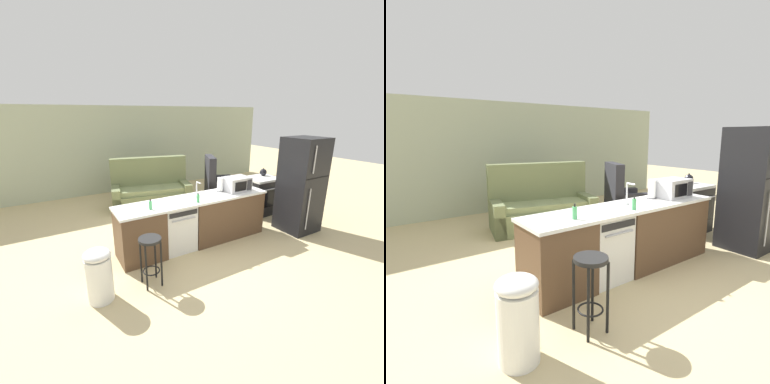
# 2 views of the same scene
# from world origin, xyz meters

# --- Properties ---
(ground_plane) EXTENTS (24.00, 24.00, 0.00)m
(ground_plane) POSITION_xyz_m (0.00, 0.00, 0.00)
(ground_plane) COLOR tan
(wall_back) EXTENTS (10.00, 0.06, 2.60)m
(wall_back) POSITION_xyz_m (0.30, 4.20, 1.30)
(wall_back) COLOR #A8B293
(wall_back) RESTS_ON ground_plane
(kitchen_counter) EXTENTS (2.94, 0.66, 0.90)m
(kitchen_counter) POSITION_xyz_m (0.24, 0.00, 0.42)
(kitchen_counter) COLOR brown
(kitchen_counter) RESTS_ON ground_plane
(dishwasher) EXTENTS (0.58, 0.61, 0.84)m
(dishwasher) POSITION_xyz_m (-0.25, -0.00, 0.42)
(dishwasher) COLOR white
(dishwasher) RESTS_ON ground_plane
(stove_range) EXTENTS (0.76, 0.68, 0.90)m
(stove_range) POSITION_xyz_m (2.35, 0.55, 0.45)
(stove_range) COLOR black
(stove_range) RESTS_ON ground_plane
(refrigerator) EXTENTS (0.72, 0.73, 1.94)m
(refrigerator) POSITION_xyz_m (2.35, -0.55, 0.97)
(refrigerator) COLOR black
(refrigerator) RESTS_ON ground_plane
(microwave) EXTENTS (0.50, 0.37, 0.28)m
(microwave) POSITION_xyz_m (1.11, -0.00, 1.04)
(microwave) COLOR #B7B7BC
(microwave) RESTS_ON kitchen_counter
(sink_faucet) EXTENTS (0.07, 0.18, 0.30)m
(sink_faucet) POSITION_xyz_m (0.21, 0.04, 1.03)
(sink_faucet) COLOR silver
(sink_faucet) RESTS_ON kitchen_counter
(paper_towel_roll) EXTENTS (0.14, 0.14, 0.28)m
(paper_towel_roll) POSITION_xyz_m (0.79, 0.12, 1.04)
(paper_towel_roll) COLOR #4C4C51
(paper_towel_roll) RESTS_ON kitchen_counter
(soap_bottle) EXTENTS (0.06, 0.06, 0.18)m
(soap_bottle) POSITION_xyz_m (0.08, -0.21, 0.97)
(soap_bottle) COLOR #4CB266
(soap_bottle) RESTS_ON kitchen_counter
(dish_soap_bottle) EXTENTS (0.06, 0.06, 0.18)m
(dish_soap_bottle) POSITION_xyz_m (-0.76, -0.12, 0.97)
(dish_soap_bottle) COLOR #4CB266
(dish_soap_bottle) RESTS_ON kitchen_counter
(kettle) EXTENTS (0.21, 0.17, 0.19)m
(kettle) POSITION_xyz_m (2.52, 0.68, 0.99)
(kettle) COLOR black
(kettle) RESTS_ON stove_range
(bar_stool) EXTENTS (0.32, 0.32, 0.74)m
(bar_stool) POSITION_xyz_m (-1.03, -0.76, 0.54)
(bar_stool) COLOR black
(bar_stool) RESTS_ON ground_plane
(trash_bin) EXTENTS (0.35, 0.35, 0.74)m
(trash_bin) POSITION_xyz_m (-1.74, -0.72, 0.38)
(trash_bin) COLOR white
(trash_bin) RESTS_ON ground_plane
(couch) EXTENTS (2.15, 1.32, 1.27)m
(couch) POSITION_xyz_m (0.21, 2.41, 0.39)
(couch) COLOR #667047
(couch) RESTS_ON ground_plane
(armchair) EXTENTS (1.08, 1.10, 1.20)m
(armchair) POSITION_xyz_m (2.19, 2.18, 0.35)
(armchair) COLOR #2D2D33
(armchair) RESTS_ON ground_plane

